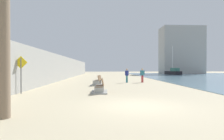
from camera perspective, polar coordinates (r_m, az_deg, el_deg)
The scene contains 9 objects.
ground_plane at distance 26.32m, azimuth 0.47°, elevation -3.06°, with size 120.00×120.00×0.00m, color #C6B793.
seawall at distance 26.91m, azimuth -15.68°, elevation 0.61°, with size 0.80×64.00×3.39m, color #9E9E99.
bench_near at distance 12.99m, azimuth -3.76°, elevation -5.83°, with size 1.13×2.12×0.98m.
bench_far at distance 18.51m, azimuth -4.45°, elevation -3.90°, with size 1.38×2.23×0.98m.
person_walking at distance 22.01m, azimuth 9.27°, elevation -1.29°, with size 0.52×0.23×1.66m.
person_standing at distance 21.55m, azimuth 4.56°, elevation -1.36°, with size 0.45×0.34×1.64m.
boat_far_left at distance 48.50m, azimuth 18.29°, elevation -0.59°, with size 3.27×4.58×7.15m.
pedestrian_sign at distance 13.67m, azimuth -26.07°, elevation -0.05°, with size 0.85×0.08×2.48m.
harbor_building at distance 59.19m, azimuth 20.43°, elevation 5.60°, with size 12.00×6.00×13.72m, color #9E9E99.
Camera 1 is at (-1.46, -8.23, 1.70)m, focal length 29.89 mm.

